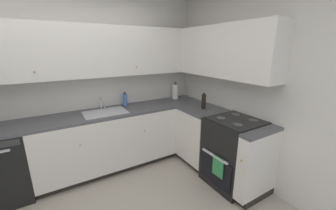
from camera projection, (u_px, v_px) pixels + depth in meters
The scene contains 15 objects.
wall_back at pixel (68, 85), 2.87m from camera, with size 4.18×0.05×2.59m, color silver.
wall_right at pixel (264, 90), 2.52m from camera, with size 0.05×3.40×2.59m, color silver.
dishwasher at pixel (0, 166), 2.41m from camera, with size 0.60×0.63×0.87m.
lower_cabinets_back at pixel (110, 141), 3.06m from camera, with size 2.00×0.62×0.87m.
countertop_back at pixel (107, 113), 2.93m from camera, with size 3.21×0.60×0.04m, color #4C4C51.
lower_cabinets_right at pixel (211, 141), 3.05m from camera, with size 0.62×1.38×0.87m.
countertop_right at pixel (212, 113), 2.92m from camera, with size 0.60×1.38×0.03m.
oven_range at pixel (233, 152), 2.70m from camera, with size 0.68×0.62×1.06m.
upper_cabinets_back at pixel (87, 51), 2.73m from camera, with size 2.89×0.34×0.69m.
upper_cabinets_right at pixel (216, 51), 2.87m from camera, with size 0.32×1.92×0.69m.
sink at pixel (106, 115), 2.90m from camera, with size 0.59×0.40×0.10m.
faucet at pixel (101, 102), 3.03m from camera, with size 0.07×0.16×0.19m.
soap_bottle at pixel (125, 100), 3.22m from camera, with size 0.07×0.07×0.22m.
paper_towel_roll at pixel (175, 91), 3.66m from camera, with size 0.11×0.11×0.32m.
oil_bottle at pixel (204, 101), 3.05m from camera, with size 0.06×0.06×0.24m.
Camera 1 is at (-0.25, -1.50, 1.80)m, focal length 21.59 mm.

